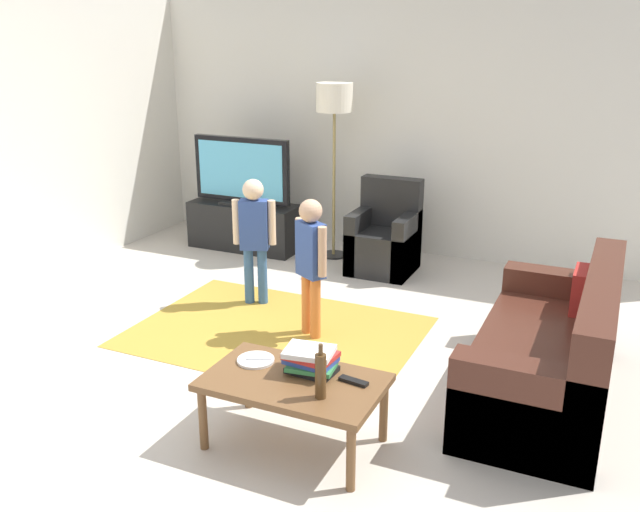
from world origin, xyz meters
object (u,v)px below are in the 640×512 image
tv_stand (245,226)px  plate (256,360)px  bottle (321,375)px  armchair (385,241)px  coffee_table (294,387)px  child_near_tv (254,230)px  tv_remote (354,381)px  couch (557,358)px  floor_lamp (334,107)px  tv (242,172)px  child_center (311,255)px  book_stack (311,360)px

tv_stand → plate: tv_stand is taller
bottle → armchair: bearing=103.4°
plate → tv_stand: bearing=121.7°
coffee_table → bottle: 0.31m
tv_stand → armchair: armchair is taller
child_near_tv → tv_remote: (1.59, -1.69, -0.23)m
plate → bottle: bearing=-22.9°
tv_stand → bottle: bearing=-53.7°
armchair → plate: size_ratio=4.09×
couch → bottle: (-1.07, -1.28, 0.26)m
tv_stand → floor_lamp: floor_lamp is taller
armchair → floor_lamp: size_ratio=0.51×
bottle → tv_remote: bottle is taller
couch → armchair: armchair is taller
armchair → plate: 2.99m
tv → child_center: bearing=-46.7°
child_center → plate: child_center is taller
couch → plate: couch is taller
tv_stand → tv: tv is taller
floor_lamp → coffee_table: bearing=-70.2°
child_center → bottle: bearing=-63.0°
floor_lamp → child_center: (0.63, -1.88, -0.89)m
child_center → child_near_tv: bearing=150.8°
tv_stand → plate: size_ratio=5.45×
couch → plate: (-1.59, -1.06, 0.14)m
armchair → book_stack: (0.59, -2.96, 0.20)m
tv_stand → bottle: (2.38, -3.24, 0.31)m
tv_stand → child_near_tv: (0.89, -1.33, 0.42)m
couch → child_near_tv: bearing=166.3°
child_center → book_stack: 1.41m
couch → plate: size_ratio=8.18×
armchair → book_stack: armchair is taller
couch → book_stack: bearing=-139.8°
coffee_table → plate: plate is taller
plate → couch: bearing=33.8°
child_center → tv_remote: bearing=-56.0°
tv → tv_remote: tv is taller
book_stack → bottle: (0.17, -0.24, 0.06)m
plate → floor_lamp: bearing=105.5°
child_near_tv → child_center: child_near_tv is taller
tv_stand → child_center: size_ratio=1.10×
child_near_tv → child_center: size_ratio=1.01×
tv → floor_lamp: 1.22m
tv_stand → armchair: 1.62m
floor_lamp → book_stack: bearing=-68.7°
tv_stand → couch: 3.96m
armchair → tv_remote: bearing=-73.9°
tv_remote → armchair: bearing=114.5°
tv_remote → plate: (-0.62, 0.00, -0.00)m
tv → coffee_table: bearing=-55.1°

